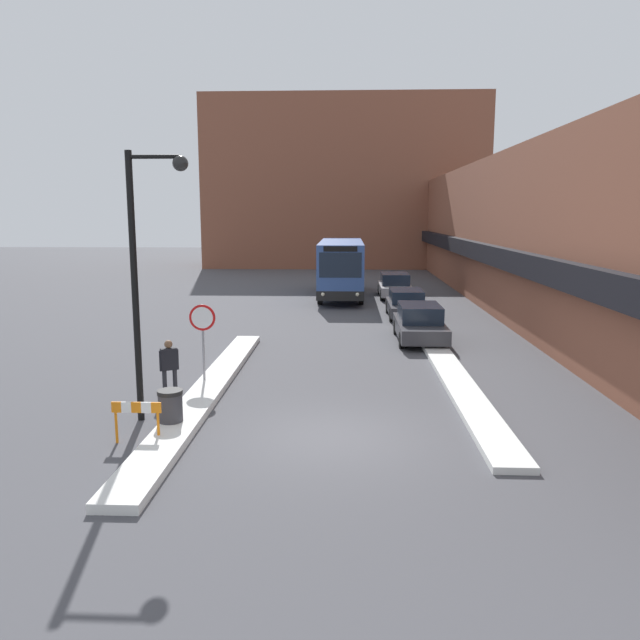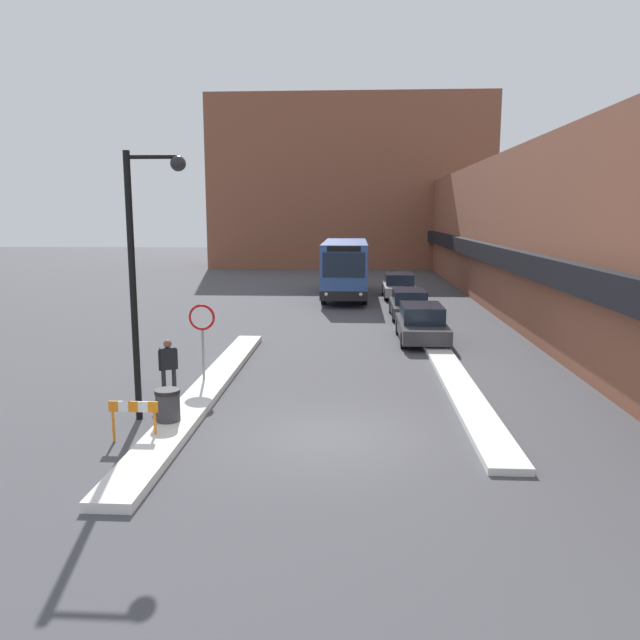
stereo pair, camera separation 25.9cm
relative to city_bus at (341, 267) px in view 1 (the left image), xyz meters
The scene contains 14 objects.
ground_plane 24.26m from the city_bus, 89.89° to the right, with size 160.00×160.00×0.00m, color #47474C.
building_row_right 10.24m from the city_bus, ahead, with size 5.50×60.00×7.92m.
building_backdrop_far 23.75m from the city_bus, 89.88° to the left, with size 26.00×8.00×15.59m.
snow_bank_left 21.15m from the city_bus, 99.70° to the right, with size 0.90×14.62×0.20m.
snow_bank_right 20.64m from the city_bus, 79.79° to the right, with size 0.90×11.80×0.16m.
city_bus is the anchor object (origin of this frame).
parked_car_front 13.61m from the city_bus, 76.15° to the right, with size 1.84×4.46×1.45m.
parked_car_middle 8.20m from the city_bus, 66.42° to the right, with size 1.79×4.25×1.35m.
parked_car_back 3.43m from the city_bus, ahead, with size 1.89×4.39×1.45m.
stop_sign 20.49m from the city_bus, 100.71° to the right, with size 0.76×0.08×2.43m.
street_lamp 23.70m from the city_bus, 100.74° to the right, with size 1.46×0.36×6.43m.
pedestrian 21.83m from the city_bus, 101.84° to the right, with size 0.48×0.38×1.62m.
trash_bin 24.17m from the city_bus, 98.94° to the right, with size 0.59×0.59×0.95m.
construction_barricade 25.14m from the city_bus, 99.71° to the right, with size 1.10×0.06×0.94m.
Camera 1 is at (0.30, -13.47, 4.99)m, focal length 35.00 mm.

